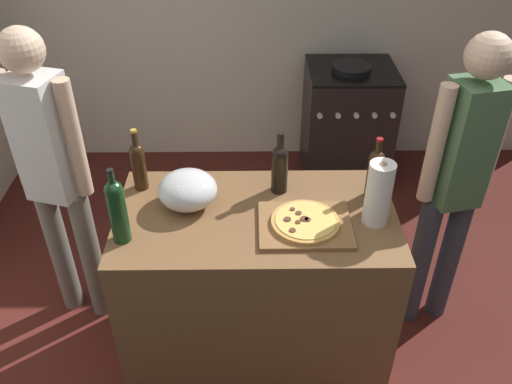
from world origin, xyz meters
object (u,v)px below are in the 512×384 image
(wine_bottle_dark, at_px, (117,209))
(mixing_bowl, at_px, (188,190))
(wine_bottle_clear, at_px, (280,166))
(paper_towel_roll, at_px, (379,194))
(stove, at_px, (347,124))
(wine_bottle_green, at_px, (138,164))
(person_in_stripes, at_px, (53,169))
(person_in_red, at_px, (456,177))
(wine_bottle_amber, at_px, (375,172))
(pizza, at_px, (305,222))

(wine_bottle_dark, bearing_deg, mixing_bowl, 42.85)
(wine_bottle_clear, bearing_deg, paper_towel_roll, -30.22)
(paper_towel_roll, height_order, stove, paper_towel_roll)
(wine_bottle_clear, distance_m, wine_bottle_dark, 0.76)
(mixing_bowl, height_order, wine_bottle_dark, wine_bottle_dark)
(wine_bottle_green, distance_m, person_in_stripes, 0.44)
(paper_towel_roll, xyz_separation_m, person_in_red, (0.44, 0.26, -0.10))
(stove, height_order, person_in_red, person_in_red)
(wine_bottle_clear, height_order, stove, wine_bottle_clear)
(mixing_bowl, xyz_separation_m, wine_bottle_amber, (0.85, 0.06, 0.05))
(wine_bottle_green, relative_size, wine_bottle_amber, 1.01)
(wine_bottle_clear, bearing_deg, wine_bottle_green, 177.25)
(stove, bearing_deg, wine_bottle_amber, -95.85)
(stove, bearing_deg, wine_bottle_green, -131.11)
(pizza, distance_m, stove, 1.85)
(wine_bottle_green, bearing_deg, person_in_stripes, 171.09)
(paper_towel_roll, xyz_separation_m, wine_bottle_amber, (0.02, 0.19, -0.01))
(paper_towel_roll, bearing_deg, wine_bottle_amber, 83.29)
(wine_bottle_amber, bearing_deg, paper_towel_roll, -96.71)
(mixing_bowl, bearing_deg, stove, 57.28)
(stove, bearing_deg, person_in_red, -79.70)
(wine_bottle_amber, distance_m, wine_bottle_dark, 1.14)
(mixing_bowl, height_order, wine_bottle_clear, wine_bottle_clear)
(wine_bottle_dark, bearing_deg, person_in_stripes, 132.78)
(wine_bottle_green, distance_m, person_in_red, 1.50)
(mixing_bowl, distance_m, wine_bottle_dark, 0.36)
(wine_bottle_clear, distance_m, stove, 1.67)
(pizza, height_order, person_in_red, person_in_red)
(wine_bottle_green, height_order, wine_bottle_dark, wine_bottle_dark)
(paper_towel_roll, bearing_deg, person_in_stripes, 167.30)
(pizza, xyz_separation_m, wine_bottle_clear, (-0.10, 0.28, 0.10))
(wine_bottle_green, bearing_deg, paper_towel_roll, -14.21)
(wine_bottle_green, bearing_deg, wine_bottle_clear, -2.75)
(person_in_stripes, relative_size, person_in_red, 1.00)
(paper_towel_roll, height_order, wine_bottle_green, wine_bottle_green)
(wine_bottle_clear, distance_m, person_in_red, 0.85)
(wine_bottle_clear, height_order, person_in_stripes, person_in_stripes)
(mixing_bowl, bearing_deg, wine_bottle_green, 149.44)
(mixing_bowl, relative_size, person_in_stripes, 0.16)
(mixing_bowl, height_order, person_in_red, person_in_red)
(paper_towel_roll, relative_size, wine_bottle_green, 0.96)
(paper_towel_roll, distance_m, wine_bottle_dark, 1.09)
(wine_bottle_dark, xyz_separation_m, person_in_red, (1.52, 0.37, -0.11))
(wine_bottle_green, bearing_deg, wine_bottle_amber, -4.33)
(wine_bottle_green, height_order, person_in_stripes, person_in_stripes)
(wine_bottle_amber, bearing_deg, pizza, -145.75)
(mixing_bowl, distance_m, wine_bottle_amber, 0.85)
(pizza, bearing_deg, paper_towel_roll, 7.05)
(wine_bottle_green, distance_m, wine_bottle_dark, 0.38)
(wine_bottle_amber, height_order, stove, wine_bottle_amber)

